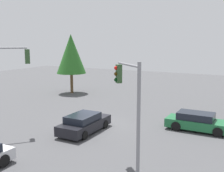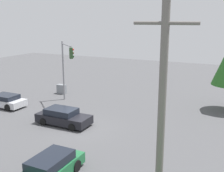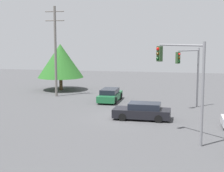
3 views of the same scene
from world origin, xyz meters
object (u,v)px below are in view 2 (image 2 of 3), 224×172
object	(u,v)px
sedan_green	(49,169)
traffic_signal_main	(66,62)
sedan_silver	(5,101)
electrical_cabinet	(62,89)
sedan_dark	(63,117)

from	to	relation	value
sedan_green	traffic_signal_main	xyz separation A→B (m)	(7.61, -12.74, 3.76)
sedan_silver	electrical_cabinet	size ratio (longest dim) A/B	3.94
electrical_cabinet	sedan_dark	bearing A→B (deg)	126.79
traffic_signal_main	electrical_cabinet	size ratio (longest dim) A/B	5.78
sedan_dark	sedan_silver	distance (m)	8.41
sedan_green	traffic_signal_main	size ratio (longest dim) A/B	0.74
sedan_green	sedan_silver	size ratio (longest dim) A/B	1.09
sedan_silver	traffic_signal_main	distance (m)	7.39
sedan_dark	sedan_silver	xyz separation A→B (m)	(8.28, -1.46, -0.03)
sedan_green	electrical_cabinet	distance (m)	18.87
sedan_green	sedan_silver	bearing A→B (deg)	-35.03
sedan_dark	electrical_cabinet	xyz separation A→B (m)	(6.19, -8.27, -0.11)
traffic_signal_main	electrical_cabinet	xyz separation A→B (m)	(2.92, -2.93, -3.87)
sedan_green	electrical_cabinet	bearing A→B (deg)	-56.09
sedan_dark	sedan_silver	world-z (taller)	sedan_dark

